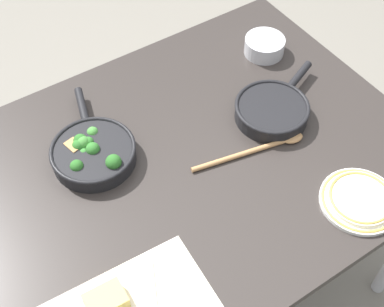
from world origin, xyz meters
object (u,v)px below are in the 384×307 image
object	(u,v)px
dinner_plate_stack	(360,200)
cheese_block	(106,301)
skillet_broccoli	(92,152)
wooden_spoon	(262,148)
prep_bowl_steel	(264,46)
skillet_eggs	(272,110)

from	to	relation	value
dinner_plate_stack	cheese_block	bearing A→B (deg)	170.47
skillet_broccoli	wooden_spoon	bearing A→B (deg)	-103.11
dinner_plate_stack	skillet_broccoli	bearing A→B (deg)	134.93
dinner_plate_stack	prep_bowl_steel	world-z (taller)	prep_bowl_steel
skillet_broccoli	wooden_spoon	distance (m)	0.49
skillet_eggs	prep_bowl_steel	xyz separation A→B (m)	(0.17, 0.25, 0.00)
wooden_spoon	dinner_plate_stack	bearing A→B (deg)	-58.23
skillet_broccoli	skillet_eggs	xyz separation A→B (m)	(0.53, -0.15, -0.00)
cheese_block	prep_bowl_steel	world-z (taller)	prep_bowl_steel
dinner_plate_stack	wooden_spoon	bearing A→B (deg)	110.04
skillet_broccoli	wooden_spoon	size ratio (longest dim) A/B	1.07
skillet_eggs	dinner_plate_stack	bearing A→B (deg)	-112.52
skillet_eggs	wooden_spoon	bearing A→B (deg)	-163.38
skillet_broccoli	dinner_plate_stack	distance (m)	0.75
wooden_spoon	prep_bowl_steel	bearing A→B (deg)	62.64
wooden_spoon	dinner_plate_stack	size ratio (longest dim) A/B	1.63
skillet_eggs	dinner_plate_stack	xyz separation A→B (m)	(-0.00, -0.38, -0.01)
skillet_broccoli	skillet_eggs	world-z (taller)	skillet_broccoli
wooden_spoon	skillet_eggs	bearing A→B (deg)	50.80
cheese_block	dinner_plate_stack	xyz separation A→B (m)	(0.70, -0.12, -0.01)
cheese_block	dinner_plate_stack	size ratio (longest dim) A/B	0.45
dinner_plate_stack	prep_bowl_steel	size ratio (longest dim) A/B	1.59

